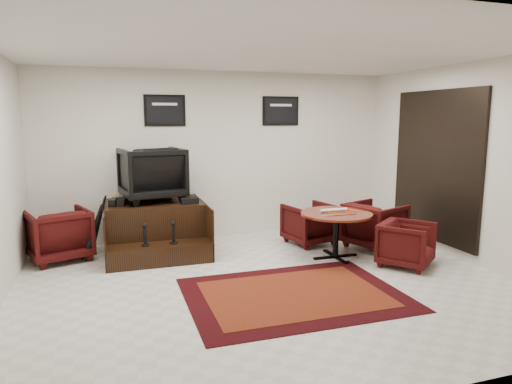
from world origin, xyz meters
TOP-DOWN VIEW (x-y plane):
  - ground at (0.00, 0.00)m, footprint 6.00×6.00m
  - room_shell at (0.41, 0.12)m, footprint 6.02×5.02m
  - area_rug at (0.17, -0.42)m, footprint 2.48×1.86m
  - shine_podium at (-1.18, 1.90)m, footprint 1.47×1.52m
  - shine_chair at (-1.18, 2.05)m, footprint 1.02×0.97m
  - shoes_pair at (-1.70, 1.82)m, footprint 0.28×0.32m
  - polish_kit at (-0.68, 1.65)m, footprint 0.27×0.19m
  - umbrella_black at (-2.06, 1.67)m, footprint 0.31×0.12m
  - umbrella_hooked at (-2.01, 1.89)m, footprint 0.35×0.13m
  - armchair_side at (-2.54, 1.87)m, footprint 1.00×0.97m
  - meeting_table at (1.30, 0.72)m, footprint 1.03×1.03m
  - table_chair_back at (1.26, 1.55)m, footprint 0.83×0.79m
  - table_chair_window at (2.14, 1.01)m, footprint 0.95×0.98m
  - table_chair_corner at (2.05, 0.08)m, footprint 0.91×0.90m
  - paper_roll at (1.29, 0.79)m, footprint 0.42×0.06m
  - table_clutter at (1.36, 0.70)m, footprint 0.57×0.32m

SIDE VIEW (x-z plane):
  - ground at x=0.00m, z-range 0.00..0.00m
  - area_rug at x=0.17m, z-range 0.00..0.01m
  - table_chair_corner at x=2.05m, z-range 0.00..0.68m
  - shine_podium at x=-1.18m, z-range -0.03..0.73m
  - table_chair_back at x=1.26m, z-range 0.00..0.73m
  - table_chair_window at x=2.14m, z-range 0.00..0.79m
  - armchair_side at x=-2.54m, z-range 0.00..0.82m
  - umbrella_black at x=-2.06m, z-range 0.00..0.85m
  - umbrella_hooked at x=-2.01m, z-range 0.00..0.94m
  - meeting_table at x=1.30m, z-range 0.25..0.93m
  - table_clutter at x=1.36m, z-range 0.67..0.69m
  - paper_roll at x=1.29m, z-range 0.67..0.72m
  - polish_kit at x=-0.68m, z-range 0.76..0.85m
  - shoes_pair at x=-1.70m, z-range 0.76..0.86m
  - shine_chair at x=-1.18m, z-range 0.76..1.68m
  - room_shell at x=0.41m, z-range 0.38..3.19m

